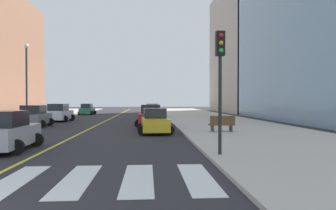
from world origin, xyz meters
name	(u,v)px	position (x,y,z in m)	size (l,w,h in m)	color
sidewalk_kerb_east	(238,128)	(12.20, 20.00, 0.07)	(10.00, 120.00, 0.15)	#B2ADA3
lane_divider_paint	(114,117)	(0.00, 40.00, 0.01)	(0.16, 80.00, 0.01)	yellow
parking_garage_concrete	(266,50)	(28.34, 56.25, 12.34)	(18.00, 24.00, 24.69)	#B2ADA3
car_silver_nearest	(5,132)	(-1.84, 9.68, 0.88)	(2.66, 4.23, 1.88)	#B7B7BC
car_green_second	(87,109)	(-5.17, 47.31, 0.85)	(2.61, 4.10, 1.81)	#236B42
car_gray_third	(34,117)	(-5.25, 23.23, 0.90)	(2.78, 4.36, 1.92)	slate
car_yellow_fourth	(155,122)	(5.29, 17.06, 0.84)	(2.62, 4.08, 1.79)	gold
car_white_fifth	(59,113)	(-5.09, 30.46, 0.93)	(2.89, 4.51, 1.98)	silver
car_black_sixth	(152,111)	(5.40, 38.07, 0.88)	(2.70, 4.27, 1.89)	black
car_red_seventh	(151,116)	(5.07, 23.06, 0.92)	(2.84, 4.45, 1.96)	red
traffic_light_near_corner	(220,68)	(7.73, 7.22, 3.66)	(0.36, 0.41, 5.01)	black
park_bench	(222,124)	(10.00, 16.47, 0.69)	(1.83, 0.67, 1.12)	brown
street_lamp	(27,76)	(-7.83, 28.41, 4.88)	(0.44, 0.44, 8.09)	#38383D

